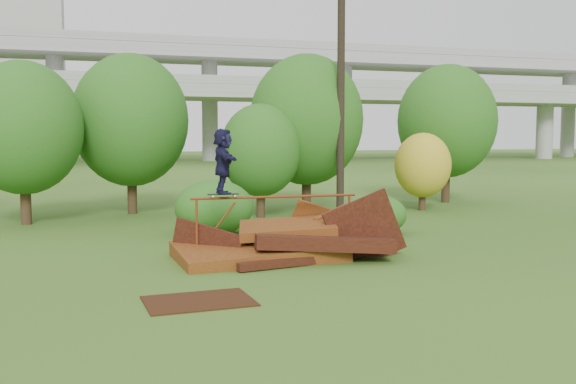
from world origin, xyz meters
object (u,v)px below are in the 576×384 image
object	(u,v)px
skater	(223,161)
flat_plate	(199,301)
utility_pole	(341,72)
scrap_pile	(285,244)

from	to	relation	value
skater	flat_plate	size ratio (longest dim) A/B	0.83
skater	utility_pole	world-z (taller)	utility_pole
skater	scrap_pile	bearing A→B (deg)	-105.26
scrap_pile	utility_pole	size ratio (longest dim) A/B	0.54
scrap_pile	flat_plate	bearing A→B (deg)	-127.56
flat_plate	utility_pole	xyz separation A→B (m)	(7.09, 10.74, 5.33)
skater	utility_pole	size ratio (longest dim) A/B	0.15
skater	utility_pole	bearing A→B (deg)	-37.28
scrap_pile	skater	size ratio (longest dim) A/B	3.58
skater	flat_plate	bearing A→B (deg)	165.91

